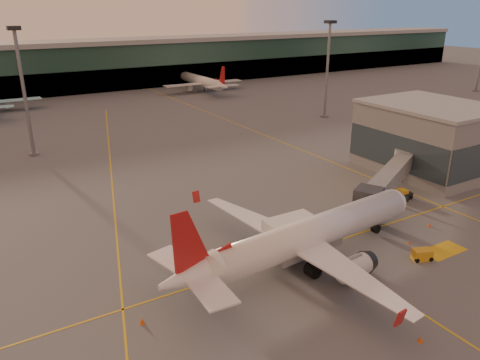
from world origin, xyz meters
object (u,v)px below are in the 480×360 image
catering_truck (289,234)px  pushback_tug (402,195)px  gpu_cart (422,255)px  main_airplane (305,237)px

catering_truck → pushback_tug: (26.30, 4.94, -2.17)m
gpu_cart → pushback_tug: bearing=69.2°
main_airplane → catering_truck: main_airplane is taller
catering_truck → gpu_cart: bearing=-35.8°
main_airplane → gpu_cart: bearing=-31.6°
gpu_cart → pushback_tug: pushback_tug is taller
main_airplane → gpu_cart: main_airplane is taller
main_airplane → catering_truck: bearing=83.5°
gpu_cart → catering_truck: bearing=165.5°
main_airplane → gpu_cart: size_ratio=14.00×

